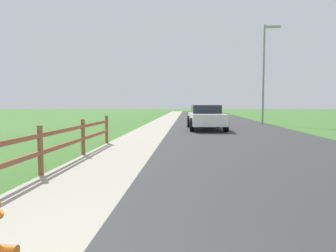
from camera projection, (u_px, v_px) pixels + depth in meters
ground_plane at (175, 121)px, 25.53m from camera, size 120.00×120.00×0.00m
road_asphalt at (215, 120)px, 27.30m from camera, size 7.00×66.00×0.01m
curb_concrete at (143, 120)px, 27.72m from camera, size 6.00×66.00×0.01m
grass_verge at (127, 120)px, 27.81m from camera, size 5.00×66.00×0.00m
rail_fence at (40, 146)px, 6.28m from camera, size 0.11×10.43×1.03m
parked_suv_white at (206, 117)px, 17.67m from camera, size 2.19×4.80×1.40m
street_lamp at (265, 66)px, 21.73m from camera, size 1.17×0.20×7.05m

